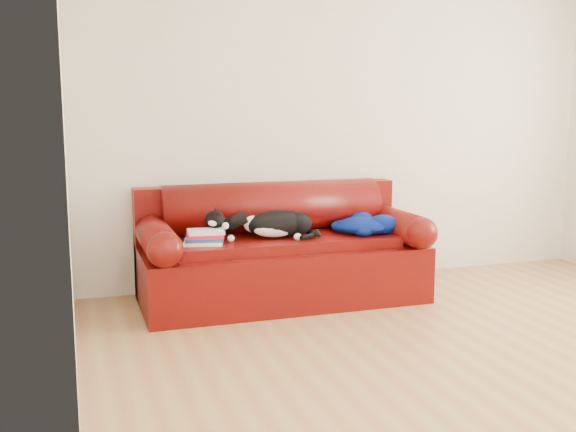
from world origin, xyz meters
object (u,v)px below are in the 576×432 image
object	(u,v)px
sofa_base	(282,270)
cat	(277,225)
blanket	(364,225)
book_stack	(205,237)

from	to	relation	value
sofa_base	cat	world-z (taller)	cat
sofa_base	blanket	distance (m)	0.71
book_stack	blanket	bearing A→B (deg)	1.40
book_stack	cat	distance (m)	0.56
cat	blanket	size ratio (longest dim) A/B	1.36
cat	blanket	world-z (taller)	cat
sofa_base	cat	bearing A→B (deg)	-131.87
book_stack	cat	world-z (taller)	cat
sofa_base	book_stack	xyz separation A→B (m)	(-0.61, -0.13, 0.31)
cat	blanket	bearing A→B (deg)	12.84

